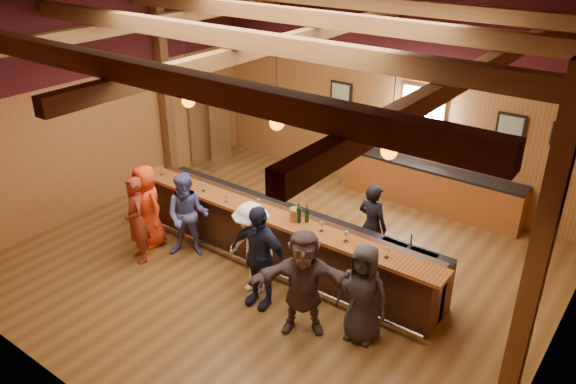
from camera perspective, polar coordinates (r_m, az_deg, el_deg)
name	(u,v)px	position (r m, az deg, el deg)	size (l,w,h in m)	color
room	(279,91)	(8.93, -0.94, 10.22)	(9.04, 9.00, 4.52)	brown
bar_counter	(284,237)	(10.07, -0.43, -4.56)	(6.30, 1.07, 1.11)	black
back_bar_cabinet	(428,187)	(12.36, 14.05, 0.53)	(4.00, 0.52, 0.95)	brown
window	(423,110)	(12.13, 13.56, 8.12)	(0.95, 0.09, 0.95)	silver
framed_pictures	(464,116)	(11.82, 17.41, 7.42)	(5.35, 0.05, 0.45)	black
wine_shelves	(420,130)	(12.21, 13.22, 6.13)	(3.00, 0.18, 0.30)	brown
pendant_lights	(277,123)	(9.04, -1.14, 7.06)	(4.24, 0.24, 1.37)	black
stainless_fridge	(210,131)	(14.04, -7.91, 6.11)	(0.70, 0.70, 1.80)	silver
customer_orange	(147,206)	(10.81, -14.12, -1.37)	(0.79, 0.52, 1.62)	#F73F17
customer_redvest	(136,220)	(10.35, -15.16, -2.77)	(0.60, 0.39, 1.63)	maroon
customer_denim	(188,216)	(10.30, -10.15, -2.37)	(0.79, 0.62, 1.63)	#535CA6
customer_white	(252,249)	(9.16, -3.66, -5.80)	(1.07, 0.61, 1.65)	white
customer_navy	(258,256)	(8.86, -3.02, -6.56)	(1.04, 0.43, 1.77)	#1B2036
customer_brown	(303,282)	(8.33, 1.58, -9.12)	(1.59, 0.51, 1.72)	#504140
customer_dark	(363,294)	(8.28, 7.62, -10.19)	(0.77, 0.50, 1.58)	#28292B
bartender	(372,225)	(9.96, 8.53, -3.38)	(0.59, 0.38, 1.61)	black
ice_bucket	(295,215)	(9.33, 0.76, -2.30)	(0.20, 0.20, 0.22)	brown
bottle_a	(299,215)	(9.26, 1.10, -2.33)	(0.08, 0.08, 0.35)	black
bottle_b	(307,215)	(9.28, 1.93, -2.38)	(0.07, 0.07, 0.31)	black
glass_a	(161,168)	(11.24, -12.74, 2.37)	(0.09, 0.09, 0.20)	silver
glass_b	(181,175)	(10.89, -10.85, 1.71)	(0.08, 0.08, 0.18)	silver
glass_c	(203,185)	(10.42, -8.62, 0.74)	(0.08, 0.08, 0.18)	silver
glass_d	(226,196)	(9.98, -6.33, -0.40)	(0.07, 0.07, 0.16)	silver
glass_e	(258,201)	(9.75, -3.05, -0.92)	(0.07, 0.07, 0.17)	silver
glass_f	(322,224)	(9.02, 3.43, -3.27)	(0.08, 0.08, 0.18)	silver
glass_g	(346,234)	(8.77, 5.93, -4.23)	(0.09, 0.09, 0.20)	silver
glass_h	(387,250)	(8.46, 10.03, -5.79)	(0.09, 0.09, 0.19)	silver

